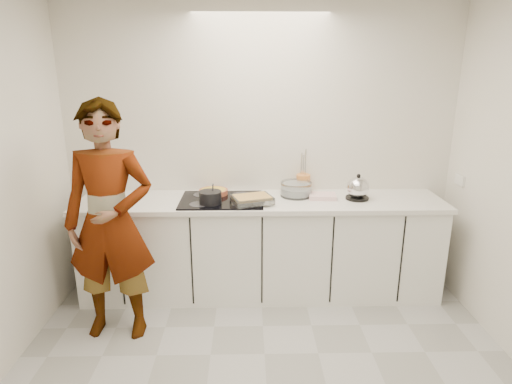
{
  "coord_description": "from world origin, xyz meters",
  "views": [
    {
      "loc": [
        -0.12,
        -2.34,
        2.05
      ],
      "look_at": [
        -0.05,
        1.05,
        1.05
      ],
      "focal_mm": 30.0,
      "sensor_mm": 36.0,
      "label": 1
    }
  ],
  "objects_px": {
    "cook": "(110,223)",
    "utensil_crock": "(303,183)",
    "kettle": "(358,189)",
    "saucepan": "(210,197)",
    "hob": "(222,200)",
    "mixing_bowl": "(296,190)",
    "tart_dish": "(213,192)",
    "baking_dish": "(252,199)"
  },
  "relations": [
    {
      "from": "cook",
      "to": "utensil_crock",
      "type": "bearing_deg",
      "value": 29.88
    },
    {
      "from": "kettle",
      "to": "saucepan",
      "type": "bearing_deg",
      "value": -173.9
    },
    {
      "from": "hob",
      "to": "mixing_bowl",
      "type": "height_order",
      "value": "mixing_bowl"
    },
    {
      "from": "tart_dish",
      "to": "mixing_bowl",
      "type": "bearing_deg",
      "value": -2.47
    },
    {
      "from": "mixing_bowl",
      "to": "cook",
      "type": "xyz_separation_m",
      "value": [
        -1.48,
        -0.7,
        -0.05
      ]
    },
    {
      "from": "hob",
      "to": "kettle",
      "type": "height_order",
      "value": "kettle"
    },
    {
      "from": "saucepan",
      "to": "tart_dish",
      "type": "bearing_deg",
      "value": 89.07
    },
    {
      "from": "kettle",
      "to": "utensil_crock",
      "type": "distance_m",
      "value": 0.52
    },
    {
      "from": "kettle",
      "to": "utensil_crock",
      "type": "height_order",
      "value": "kettle"
    },
    {
      "from": "mixing_bowl",
      "to": "saucepan",
      "type": "bearing_deg",
      "value": -162.25
    },
    {
      "from": "hob",
      "to": "cook",
      "type": "height_order",
      "value": "cook"
    },
    {
      "from": "tart_dish",
      "to": "kettle",
      "type": "xyz_separation_m",
      "value": [
        1.29,
        -0.14,
        0.06
      ]
    },
    {
      "from": "baking_dish",
      "to": "cook",
      "type": "height_order",
      "value": "cook"
    },
    {
      "from": "hob",
      "to": "baking_dish",
      "type": "relative_size",
      "value": 1.85
    },
    {
      "from": "mixing_bowl",
      "to": "cook",
      "type": "bearing_deg",
      "value": -154.59
    },
    {
      "from": "hob",
      "to": "saucepan",
      "type": "height_order",
      "value": "saucepan"
    },
    {
      "from": "mixing_bowl",
      "to": "utensil_crock",
      "type": "bearing_deg",
      "value": 60.88
    },
    {
      "from": "baking_dish",
      "to": "cook",
      "type": "distance_m",
      "value": 1.17
    },
    {
      "from": "utensil_crock",
      "to": "cook",
      "type": "bearing_deg",
      "value": -151.41
    },
    {
      "from": "mixing_bowl",
      "to": "kettle",
      "type": "bearing_deg",
      "value": -11.06
    },
    {
      "from": "baking_dish",
      "to": "mixing_bowl",
      "type": "height_order",
      "value": "mixing_bowl"
    },
    {
      "from": "hob",
      "to": "saucepan",
      "type": "distance_m",
      "value": 0.16
    },
    {
      "from": "baking_dish",
      "to": "mixing_bowl",
      "type": "xyz_separation_m",
      "value": [
        0.4,
        0.24,
        0.01
      ]
    },
    {
      "from": "cook",
      "to": "saucepan",
      "type": "bearing_deg",
      "value": 33.91
    },
    {
      "from": "cook",
      "to": "baking_dish",
      "type": "bearing_deg",
      "value": 24.38
    },
    {
      "from": "hob",
      "to": "kettle",
      "type": "relative_size",
      "value": 3.1
    },
    {
      "from": "kettle",
      "to": "tart_dish",
      "type": "bearing_deg",
      "value": 173.93
    },
    {
      "from": "utensil_crock",
      "to": "cook",
      "type": "xyz_separation_m",
      "value": [
        -1.56,
        -0.85,
        -0.07
      ]
    },
    {
      "from": "tart_dish",
      "to": "utensil_crock",
      "type": "bearing_deg",
      "value": 7.84
    },
    {
      "from": "baking_dish",
      "to": "hob",
      "type": "bearing_deg",
      "value": 156.2
    },
    {
      "from": "utensil_crock",
      "to": "cook",
      "type": "distance_m",
      "value": 1.78
    },
    {
      "from": "tart_dish",
      "to": "baking_dish",
      "type": "distance_m",
      "value": 0.45
    },
    {
      "from": "tart_dish",
      "to": "baking_dish",
      "type": "relative_size",
      "value": 0.8
    },
    {
      "from": "hob",
      "to": "saucepan",
      "type": "relative_size",
      "value": 3.59
    },
    {
      "from": "baking_dish",
      "to": "cook",
      "type": "xyz_separation_m",
      "value": [
        -1.07,
        -0.46,
        -0.04
      ]
    },
    {
      "from": "tart_dish",
      "to": "utensil_crock",
      "type": "height_order",
      "value": "utensil_crock"
    },
    {
      "from": "kettle",
      "to": "cook",
      "type": "xyz_separation_m",
      "value": [
        -2.01,
        -0.6,
        -0.09
      ]
    },
    {
      "from": "tart_dish",
      "to": "cook",
      "type": "distance_m",
      "value": 1.03
    },
    {
      "from": "saucepan",
      "to": "utensil_crock",
      "type": "distance_m",
      "value": 0.93
    },
    {
      "from": "tart_dish",
      "to": "mixing_bowl",
      "type": "distance_m",
      "value": 0.76
    },
    {
      "from": "saucepan",
      "to": "utensil_crock",
      "type": "height_order",
      "value": "saucepan"
    },
    {
      "from": "tart_dish",
      "to": "hob",
      "type": "bearing_deg",
      "value": -62.27
    }
  ]
}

